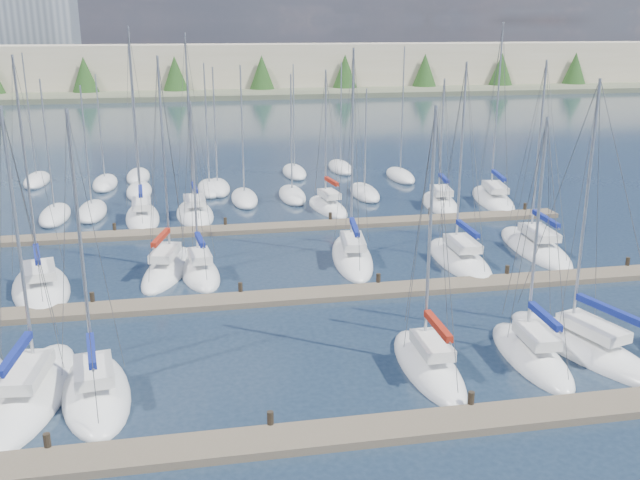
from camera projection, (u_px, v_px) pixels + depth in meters
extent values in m
plane|color=#223144|center=(245.00, 157.00, 81.26)|extent=(400.00, 400.00, 0.00)
cube|color=#6B5E4C|center=(379.00, 430.00, 26.76)|extent=(44.00, 1.80, 0.35)
cylinder|color=#2D261C|center=(48.00, 447.00, 25.43)|extent=(0.26, 0.26, 1.10)
cylinder|color=#2D261C|center=(271.00, 425.00, 26.85)|extent=(0.26, 0.26, 1.10)
cylinder|color=#2D261C|center=(471.00, 404.00, 28.27)|extent=(0.26, 0.26, 1.10)
cube|color=#6B5E4C|center=(313.00, 295.00, 39.90)|extent=(44.00, 1.80, 0.35)
cylinder|color=#2D261C|center=(93.00, 302.00, 38.57)|extent=(0.26, 0.26, 1.10)
cylinder|color=#2D261C|center=(241.00, 292.00, 40.00)|extent=(0.26, 0.26, 1.10)
cylinder|color=#2D261C|center=(378.00, 283.00, 41.42)|extent=(0.26, 0.26, 1.10)
cylinder|color=#2D261C|center=(507.00, 274.00, 42.84)|extent=(0.26, 0.26, 1.10)
cylinder|color=#2D261C|center=(627.00, 266.00, 44.26)|extent=(0.26, 0.26, 1.10)
cube|color=#6B5E4C|center=(280.00, 227.00, 53.05)|extent=(44.00, 1.80, 0.35)
cylinder|color=#2D261C|center=(115.00, 230.00, 51.72)|extent=(0.26, 0.26, 1.10)
cylinder|color=#2D261C|center=(225.00, 225.00, 53.14)|extent=(0.26, 0.26, 1.10)
cylinder|color=#2D261C|center=(330.00, 219.00, 54.56)|extent=(0.26, 0.26, 1.10)
cylinder|color=#2D261C|center=(430.00, 214.00, 55.98)|extent=(0.26, 0.26, 1.10)
cylinder|color=#2D261C|center=(525.00, 210.00, 57.40)|extent=(0.26, 0.26, 1.10)
ellipsoid|color=white|center=(32.00, 395.00, 29.48)|extent=(3.76, 9.41, 1.60)
cube|color=black|center=(32.00, 395.00, 29.48)|extent=(1.92, 4.53, 0.12)
cube|color=silver|center=(25.00, 372.00, 28.66)|extent=(1.88, 3.35, 0.50)
cylinder|color=#9EA0A5|center=(18.00, 242.00, 28.29)|extent=(0.14, 0.14, 10.73)
cylinder|color=#9EA0A5|center=(16.00, 356.00, 27.65)|extent=(0.49, 3.84, 0.10)
cube|color=navy|center=(15.00, 354.00, 27.62)|extent=(0.66, 3.56, 0.30)
ellipsoid|color=white|center=(428.00, 368.00, 31.76)|extent=(2.34, 7.42, 1.60)
cube|color=maroon|center=(428.00, 368.00, 31.76)|extent=(1.22, 3.56, 0.12)
cube|color=silver|center=(432.00, 345.00, 31.03)|extent=(1.28, 2.60, 0.50)
cylinder|color=#9EA0A5|center=(430.00, 229.00, 30.46)|extent=(0.14, 0.14, 10.48)
cylinder|color=#9EA0A5|center=(438.00, 328.00, 30.16)|extent=(0.11, 3.11, 0.10)
cube|color=maroon|center=(438.00, 326.00, 30.12)|extent=(0.31, 2.87, 0.30)
ellipsoid|color=white|center=(328.00, 208.00, 58.73)|extent=(3.28, 7.14, 1.60)
cube|color=maroon|center=(328.00, 208.00, 58.73)|extent=(1.67, 3.44, 0.12)
cube|color=silver|center=(329.00, 194.00, 58.04)|extent=(1.60, 2.57, 0.50)
cylinder|color=#9EA0A5|center=(326.00, 134.00, 57.43)|extent=(0.14, 0.14, 10.09)
cylinder|color=#9EA0A5|center=(332.00, 183.00, 57.23)|extent=(0.53, 2.87, 0.10)
cube|color=maroon|center=(332.00, 181.00, 57.20)|extent=(0.69, 2.67, 0.30)
ellipsoid|color=white|center=(531.00, 358.00, 32.72)|extent=(2.58, 7.30, 1.60)
cube|color=silver|center=(537.00, 335.00, 31.99)|extent=(1.37, 2.57, 0.50)
cylinder|color=#9EA0A5|center=(537.00, 229.00, 31.49)|extent=(0.14, 0.14, 9.89)
cylinder|color=#9EA0A5|center=(545.00, 319.00, 31.14)|extent=(0.21, 3.03, 0.10)
cube|color=navy|center=(545.00, 316.00, 31.10)|extent=(0.40, 2.80, 0.30)
ellipsoid|color=white|center=(168.00, 270.00, 44.16)|extent=(4.33, 8.69, 1.60)
cube|color=silver|center=(165.00, 253.00, 43.37)|extent=(1.98, 3.16, 0.50)
cylinder|color=#9EA0A5|center=(164.00, 157.00, 42.74)|extent=(0.14, 0.14, 11.86)
cylinder|color=#9EA0A5|center=(161.00, 239.00, 42.43)|extent=(0.95, 3.43, 0.10)
cube|color=maroon|center=(161.00, 238.00, 42.39)|extent=(1.08, 3.21, 0.30)
ellipsoid|color=white|center=(459.00, 261.00, 45.96)|extent=(3.06, 8.86, 1.60)
cube|color=maroon|center=(459.00, 261.00, 45.96)|extent=(1.58, 4.26, 0.12)
cube|color=silver|center=(463.00, 243.00, 45.16)|extent=(1.65, 3.11, 0.50)
cylinder|color=#9EA0A5|center=(461.00, 155.00, 44.63)|extent=(0.14, 0.14, 11.41)
cylinder|color=#9EA0A5|center=(468.00, 231.00, 44.19)|extent=(0.18, 3.70, 0.10)
cube|color=navy|center=(468.00, 229.00, 44.15)|extent=(0.37, 3.41, 0.30)
ellipsoid|color=white|center=(493.00, 201.00, 61.30)|extent=(4.40, 9.98, 1.60)
cube|color=black|center=(493.00, 201.00, 61.30)|extent=(2.22, 4.81, 0.12)
cube|color=silver|center=(495.00, 187.00, 60.46)|extent=(2.09, 3.59, 0.50)
cylinder|color=#9EA0A5|center=(497.00, 107.00, 59.72)|extent=(0.14, 0.14, 13.67)
cylinder|color=#9EA0A5|center=(499.00, 177.00, 59.41)|extent=(0.78, 4.01, 0.10)
cube|color=navy|center=(499.00, 175.00, 59.38)|extent=(0.92, 3.73, 0.30)
ellipsoid|color=white|center=(96.00, 395.00, 29.47)|extent=(3.81, 7.72, 1.60)
cube|color=silver|center=(94.00, 371.00, 28.76)|extent=(1.88, 2.78, 0.50)
cylinder|color=#9EA0A5|center=(81.00, 244.00, 28.13)|extent=(0.14, 0.14, 10.64)
cylinder|color=#9EA0A5|center=(92.00, 353.00, 27.91)|extent=(0.55, 3.09, 0.10)
cube|color=navy|center=(91.00, 350.00, 27.88)|extent=(0.71, 2.87, 0.30)
ellipsoid|color=white|center=(143.00, 219.00, 55.74)|extent=(3.09, 8.66, 1.60)
cube|color=black|center=(143.00, 219.00, 55.74)|extent=(1.58, 4.17, 0.12)
cube|color=silver|center=(141.00, 204.00, 54.96)|extent=(1.59, 3.06, 0.50)
cylinder|color=#9EA0A5|center=(135.00, 118.00, 54.09)|extent=(0.14, 0.14, 13.41)
cylinder|color=#9EA0A5|center=(141.00, 192.00, 54.02)|extent=(0.32, 3.58, 0.10)
cube|color=navy|center=(140.00, 191.00, 53.99)|extent=(0.50, 3.31, 0.30)
ellipsoid|color=white|center=(440.00, 205.00, 59.98)|extent=(3.68, 7.86, 1.60)
cube|color=silver|center=(442.00, 191.00, 59.23)|extent=(1.82, 2.82, 0.50)
cylinder|color=#9EA0A5|center=(442.00, 136.00, 58.87)|extent=(0.14, 0.14, 9.30)
cylinder|color=#9EA0A5|center=(444.00, 180.00, 58.35)|extent=(0.54, 3.16, 0.10)
cube|color=navy|center=(444.00, 178.00, 58.31)|extent=(0.70, 2.94, 0.30)
ellipsoid|color=white|center=(41.00, 289.00, 41.05)|extent=(4.86, 8.80, 1.60)
cube|color=black|center=(41.00, 289.00, 41.05)|extent=(2.46, 4.25, 0.12)
cube|color=silver|center=(39.00, 270.00, 40.30)|extent=(2.32, 3.21, 0.50)
cylinder|color=#9EA0A5|center=(26.00, 166.00, 39.55)|extent=(0.14, 0.14, 12.06)
cylinder|color=#9EA0A5|center=(37.00, 256.00, 39.40)|extent=(0.83, 3.44, 0.10)
cube|color=navy|center=(37.00, 254.00, 39.37)|extent=(0.97, 3.21, 0.30)
ellipsoid|color=white|center=(352.00, 258.00, 46.45)|extent=(3.70, 9.56, 1.60)
cube|color=silver|center=(353.00, 241.00, 45.63)|extent=(1.80, 3.41, 0.50)
cylinder|color=#9EA0A5|center=(352.00, 147.00, 45.06)|extent=(0.14, 0.14, 12.20)
cylinder|color=#9EA0A5|center=(354.00, 229.00, 44.61)|extent=(0.60, 3.89, 0.10)
cube|color=navy|center=(354.00, 227.00, 44.57)|extent=(0.76, 3.61, 0.30)
ellipsoid|color=white|center=(195.00, 215.00, 56.81)|extent=(3.34, 8.06, 1.60)
cube|color=silver|center=(195.00, 200.00, 56.06)|extent=(1.74, 2.86, 0.50)
cylinder|color=#9EA0A5|center=(189.00, 119.00, 55.18)|extent=(0.14, 0.14, 12.92)
cylinder|color=#9EA0A5|center=(194.00, 189.00, 55.16)|extent=(0.30, 3.32, 0.10)
cube|color=navy|center=(194.00, 187.00, 55.13)|extent=(0.48, 3.07, 0.30)
ellipsoid|color=white|center=(535.00, 249.00, 48.35)|extent=(3.55, 9.79, 1.60)
cube|color=silver|center=(539.00, 232.00, 47.51)|extent=(1.84, 3.46, 0.50)
cylinder|color=#9EA0A5|center=(539.00, 148.00, 47.09)|extent=(0.14, 0.14, 11.39)
cylinder|color=#9EA0A5|center=(546.00, 220.00, 46.47)|extent=(0.34, 4.04, 0.10)
cube|color=navy|center=(546.00, 219.00, 46.43)|extent=(0.52, 3.73, 0.30)
ellipsoid|color=white|center=(200.00, 274.00, 43.47)|extent=(2.94, 6.64, 1.60)
cube|color=black|center=(200.00, 274.00, 43.47)|extent=(1.50, 3.20, 0.12)
cube|color=silver|center=(200.00, 256.00, 42.80)|extent=(1.48, 2.37, 0.50)
cylinder|color=#9EA0A5|center=(194.00, 181.00, 42.26)|extent=(0.14, 0.14, 9.35)
cylinder|color=#9EA0A5|center=(200.00, 242.00, 42.02)|extent=(0.40, 2.70, 0.10)
cube|color=navy|center=(200.00, 240.00, 41.98)|extent=(0.57, 2.50, 0.30)
ellipsoid|color=white|center=(582.00, 349.00, 33.59)|extent=(5.11, 9.69, 1.60)
cube|color=black|center=(582.00, 349.00, 33.59)|extent=(2.55, 4.68, 0.12)
cube|color=silver|center=(593.00, 327.00, 32.81)|extent=(2.29, 3.54, 0.50)
cylinder|color=#9EA0A5|center=(586.00, 207.00, 32.24)|extent=(0.14, 0.14, 11.40)
cylinder|color=#9EA0A5|center=(609.00, 312.00, 31.86)|extent=(1.19, 3.79, 0.10)
cube|color=navy|center=(609.00, 309.00, 31.83)|extent=(1.29, 3.55, 0.30)
cylinder|color=#9EA0A5|center=(29.00, 115.00, 66.17)|extent=(0.12, 0.12, 11.20)
ellipsoid|color=white|center=(37.00, 181.00, 68.02)|extent=(2.20, 6.40, 1.40)
cylinder|color=#9EA0A5|center=(215.00, 125.00, 63.26)|extent=(0.12, 0.12, 10.14)
ellipsoid|color=white|center=(218.00, 188.00, 64.95)|extent=(2.20, 6.40, 1.40)
cylinder|color=#9EA0A5|center=(207.00, 124.00, 62.89)|extent=(0.12, 0.12, 10.49)
ellipsoid|color=white|center=(210.00, 189.00, 64.62)|extent=(2.20, 6.40, 1.40)
cylinder|color=#9EA0A5|center=(341.00, 113.00, 72.23)|extent=(0.12, 0.12, 10.06)
ellipsoid|color=white|center=(340.00, 168.00, 73.91)|extent=(2.20, 6.40, 1.40)
cylinder|color=#9EA0A5|center=(100.00, 127.00, 65.19)|extent=(0.12, 0.12, 9.39)
ellipsoid|color=white|center=(105.00, 184.00, 66.77)|extent=(2.20, 6.40, 1.40)
cylinder|color=#9EA0A5|center=(47.00, 145.00, 54.17)|extent=(0.12, 0.12, 9.85)
ellipsoid|color=white|center=(55.00, 216.00, 55.82)|extent=(2.20, 6.40, 1.40)
cylinder|color=#9EA0A5|center=(86.00, 146.00, 55.34)|extent=(0.12, 0.12, 9.30)
ellipsoid|color=white|center=(92.00, 212.00, 56.90)|extent=(2.20, 6.40, 1.40)
cylinder|color=#9EA0A5|center=(403.00, 110.00, 68.05)|extent=(0.12, 0.12, 11.68)
ellipsoid|color=white|center=(400.00, 176.00, 69.97)|extent=(2.20, 6.40, 1.40)
cylinder|color=#9EA0A5|center=(291.00, 132.00, 60.55)|extent=(0.12, 0.12, 9.76)
ellipsoid|color=white|center=(292.00, 196.00, 62.18)|extent=(2.20, 6.40, 1.40)
cylinder|color=#9EA0A5|center=(133.00, 109.00, 67.75)|extent=(0.12, 0.12, 11.95)
ellipsoid|color=white|center=(138.00, 177.00, 69.70)|extent=(2.20, 6.40, 1.40)
cylinder|color=#9EA0A5|center=(366.00, 138.00, 61.64)|extent=(0.12, 0.12, 8.46)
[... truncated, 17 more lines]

